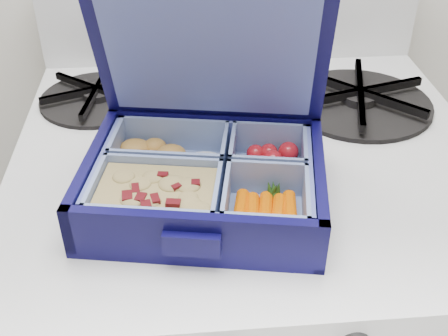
{
  "coord_description": "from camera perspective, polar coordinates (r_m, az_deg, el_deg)",
  "views": [
    {
      "loc": [
        0.53,
        1.16,
        1.16
      ],
      "look_at": [
        0.57,
        1.61,
        0.84
      ],
      "focal_mm": 45.0,
      "sensor_mm": 36.0,
      "label": 1
    }
  ],
  "objects": [
    {
      "name": "bento_box",
      "position": [
        0.55,
        -1.97,
        -1.34
      ],
      "size": [
        0.26,
        0.22,
        0.05
      ],
      "primitive_type": null,
      "rotation": [
        0.0,
        0.0,
        -0.18
      ],
      "color": "#090639",
      "rests_on": "stove"
    },
    {
      "name": "burner_grate_rear",
      "position": [
        0.76,
        -12.73,
        7.31
      ],
      "size": [
        0.19,
        0.19,
        0.02
      ],
      "primitive_type": "cylinder",
      "rotation": [
        0.0,
        0.0,
        0.37
      ],
      "color": "black",
      "rests_on": "stove"
    },
    {
      "name": "burner_grate",
      "position": [
        0.74,
        13.6,
        7.13
      ],
      "size": [
        0.23,
        0.23,
        0.03
      ],
      "primitive_type": "cylinder",
      "rotation": [
        0.0,
        0.0,
        0.27
      ],
      "color": "black",
      "rests_on": "stove"
    },
    {
      "name": "fork",
      "position": [
        0.69,
        -0.12,
        4.62
      ],
      "size": [
        0.11,
        0.17,
        0.01
      ],
      "primitive_type": null,
      "rotation": [
        0.0,
        0.0,
        -0.48
      ],
      "color": "#AEAEAE",
      "rests_on": "stove"
    }
  ]
}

